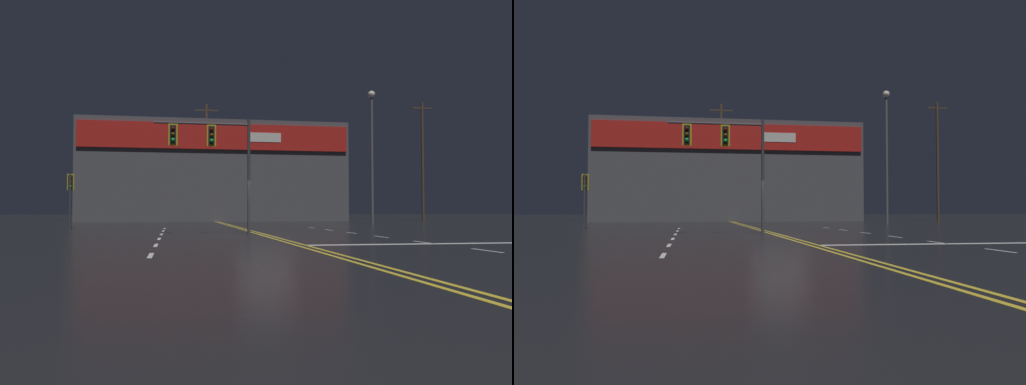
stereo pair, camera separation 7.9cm
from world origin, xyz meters
TOP-DOWN VIEW (x-y plane):
  - ground_plane at (0.00, 0.00)m, footprint 200.00×200.00m
  - road_markings at (0.81, -1.09)m, footprint 13.66×60.00m
  - traffic_signal_median at (-2.40, 1.19)m, footprint 4.44×0.36m
  - traffic_signal_corner_northwest at (-10.23, 9.83)m, footprint 0.42×0.36m
  - streetlight_near_right at (11.45, 15.65)m, footprint 0.56×0.56m
  - building_backdrop at (0.00, 30.82)m, footprint 26.39×10.23m
  - utility_pole_row at (0.46, 26.07)m, footprint 45.34×0.26m

SIDE VIEW (x-z plane):
  - ground_plane at x=0.00m, z-range 0.00..0.00m
  - road_markings at x=0.81m, z-range 0.00..0.01m
  - traffic_signal_corner_northwest at x=-10.23m, z-range 0.78..4.09m
  - traffic_signal_median at x=-2.40m, z-range 1.41..6.76m
  - building_backdrop at x=0.00m, z-range 0.02..9.91m
  - utility_pole_row at x=0.46m, z-range -0.21..12.05m
  - streetlight_near_right at x=11.45m, z-range 1.36..11.98m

